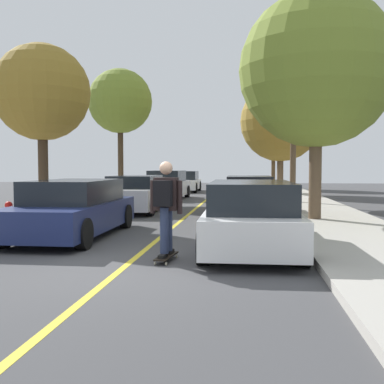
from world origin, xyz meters
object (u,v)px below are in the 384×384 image
Objects in this scene: skateboard at (166,256)px; street_tree_right_farthest at (274,132)px; parked_car_left_far at (167,185)px; parked_car_right_nearest at (251,216)px; street_tree_right_far at (281,121)px; parked_car_left_nearest at (73,209)px; parked_car_right_near at (249,195)px; fire_hydrant at (9,216)px; street_tree_right_near at (294,81)px; street_tree_left_nearest at (42,93)px; parked_car_left_near at (135,194)px; skateboarder at (166,203)px; parked_car_left_farthest at (185,182)px; street_tree_left_near at (120,102)px; street_tree_right_nearest at (317,70)px.

street_tree_right_farthest is at bearing 82.98° from skateboard.
parked_car_left_far is 0.89× the size of parked_car_right_nearest.
street_tree_right_far is (1.90, 18.84, 3.67)m from parked_car_right_nearest.
skateboard is at bearing -80.15° from parked_car_left_far.
skateboard is (2.70, -2.58, -0.57)m from parked_car_left_nearest.
fire_hydrant is at bearing -133.37° from parked_car_right_near.
street_tree_left_nearest is at bearing -137.39° from street_tree_right_near.
parked_car_left_near is 0.57× the size of street_tree_right_near.
parked_car_left_near is at bearing 107.22° from skateboarder.
skateboarder is at bearing -83.17° from parked_car_left_farthest.
skateboarder is (-3.38, -12.49, -4.31)m from street_tree_right_near.
street_tree_right_farthest is at bearing 85.84° from parked_car_right_nearest.
parked_car_left_farthest is 0.68× the size of street_tree_right_farthest.
street_tree_right_near is at bearing 74.85° from skateboarder.
parked_car_left_near is 4.18m from parked_car_right_near.
street_tree_right_near is at bearing 58.41° from parked_car_left_nearest.
fire_hydrant is at bearing -87.96° from street_tree_left_near.
parked_car_right_near is at bearing -95.68° from street_tree_right_farthest.
parked_car_left_nearest is 1.11× the size of parked_car_left_near.
parked_car_left_near is 6.03× the size of fire_hydrant.
street_tree_left_near is at bearing -119.86° from street_tree_right_farthest.
street_tree_right_nearest is 0.88× the size of street_tree_right_near.
fire_hydrant is at bearing -126.86° from street_tree_right_near.
parked_car_right_nearest is at bearing -112.65° from street_tree_right_nearest.
street_tree_left_nearest is 8.03m from street_tree_right_nearest.
parked_car_left_far is 2.47× the size of skateboarder.
parked_car_left_near is at bearing -90.00° from parked_car_left_farthest.
fire_hydrant is at bearing -94.27° from parked_car_left_farthest.
street_tree_left_nearest is at bearing -90.00° from street_tree_left_near.
street_tree_right_farthest is (6.07, 11.92, 3.53)m from parked_car_left_far.
street_tree_right_nearest is 1.08× the size of street_tree_right_farthest.
parked_car_left_far is (0.00, 12.94, 0.05)m from parked_car_left_nearest.
parked_car_right_near is (-0.00, 7.05, -0.03)m from parked_car_right_nearest.
street_tree_left_nearest reaches higher than parked_car_right_near.
parked_car_left_farthest is (-0.00, 6.93, -0.05)m from parked_car_left_far.
fire_hydrant is at bearing -81.79° from street_tree_left_nearest.
parked_car_left_far is at bearing 122.16° from street_tree_right_nearest.
street_tree_right_near is (6.07, -9.99, 4.68)m from parked_car_left_farthest.
street_tree_left_near is (0.00, 8.43, 0.92)m from street_tree_left_nearest.
street_tree_left_nearest is (-6.07, 3.81, 3.13)m from parked_car_right_nearest.
street_tree_left_nearest is at bearing -100.35° from parked_car_left_far.
parked_car_right_near is at bearing 46.63° from fire_hydrant.
parked_car_right_nearest is at bearing 42.24° from skateboarder.
parked_car_right_near is 0.65× the size of street_tree_right_far.
parked_car_left_near is at bearing 155.28° from street_tree_right_nearest.
skateboarder is (2.69, -15.55, 0.33)m from parked_car_left_far.
parked_car_right_nearest is 19.29m from street_tree_right_far.
parked_car_left_nearest is 6.07m from parked_car_left_near.
parked_car_left_farthest is 2.53× the size of skateboarder.
skateboard is (-3.38, -12.46, -5.25)m from street_tree_right_near.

